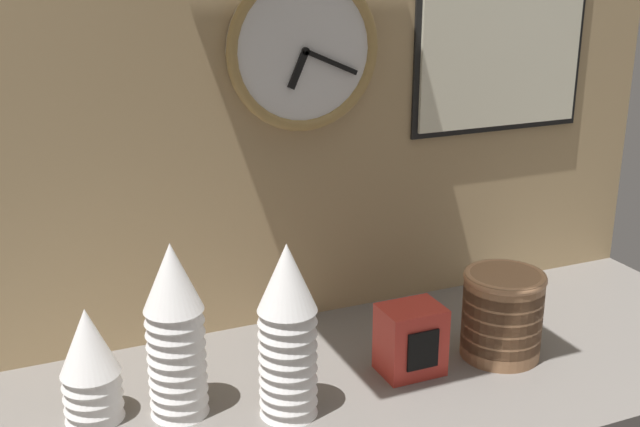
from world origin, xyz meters
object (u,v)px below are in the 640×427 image
object	(u,v)px
cup_stack_left	(90,364)
wall_clock	(304,51)
napkin_dispenser	(411,340)
cup_stack_center_left	(175,330)
bowl_stack_right	(502,313)
cup_stack_center	(288,331)

from	to	relation	value
cup_stack_left	wall_clock	world-z (taller)	wall_clock
wall_clock	napkin_dispenser	world-z (taller)	wall_clock
cup_stack_left	napkin_dispenser	distance (m)	0.52
napkin_dispenser	wall_clock	bearing A→B (deg)	108.62
cup_stack_center_left	bowl_stack_right	size ratio (longest dim) A/B	1.80
cup_stack_center_left	wall_clock	size ratio (longest dim) A/B	0.99
cup_stack_center_left	napkin_dispenser	size ratio (longest dim) A/B	2.34
cup_stack_center_left	cup_stack_center	distance (m)	0.17
wall_clock	cup_stack_center	bearing A→B (deg)	-116.79
bowl_stack_right	napkin_dispenser	world-z (taller)	bowl_stack_right
cup_stack_center_left	wall_clock	bearing A→B (deg)	36.59
cup_stack_center	bowl_stack_right	xyz separation A→B (m)	(0.41, 0.03, -0.06)
cup_stack_left	bowl_stack_right	world-z (taller)	cup_stack_left
cup_stack_left	wall_clock	xyz separation A→B (m)	(0.43, 0.19, 0.42)
cup_stack_center	wall_clock	world-z (taller)	wall_clock
cup_stack_center	napkin_dispenser	distance (m)	0.25
cup_stack_left	cup_stack_center_left	bearing A→B (deg)	-15.95
cup_stack_center	napkin_dispenser	bearing A→B (deg)	8.86
bowl_stack_right	napkin_dispenser	distance (m)	0.18
wall_clock	cup_stack_left	bearing A→B (deg)	-156.09
bowl_stack_right	wall_clock	size ratio (longest dim) A/B	0.55
bowl_stack_right	cup_stack_left	bearing A→B (deg)	173.50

